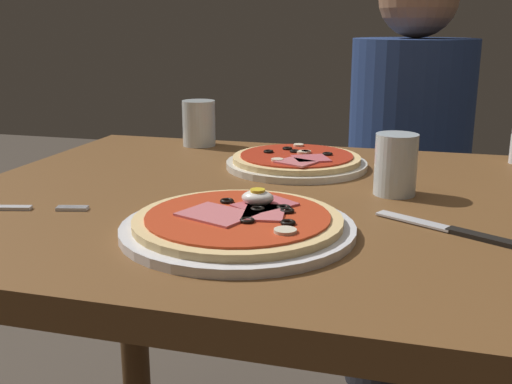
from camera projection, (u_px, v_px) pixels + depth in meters
dining_table at (270, 273)px, 1.01m from camera, size 1.00×0.84×0.76m
pizza_foreground at (239, 224)px, 0.79m from camera, size 0.30×0.30×0.05m
pizza_across_left at (295, 161)px, 1.15m from camera, size 0.26×0.26×0.03m
water_glass_near at (199, 126)px, 1.35m from camera, size 0.07×0.07×0.10m
water_glass_far at (395, 169)px, 0.96m from camera, size 0.07×0.07×0.10m
fork at (25, 208)px, 0.89m from camera, size 0.16×0.05×0.00m
knife at (453, 230)px, 0.80m from camera, size 0.18×0.11×0.01m
diner_person at (405, 197)px, 1.69m from camera, size 0.32×0.32×1.18m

